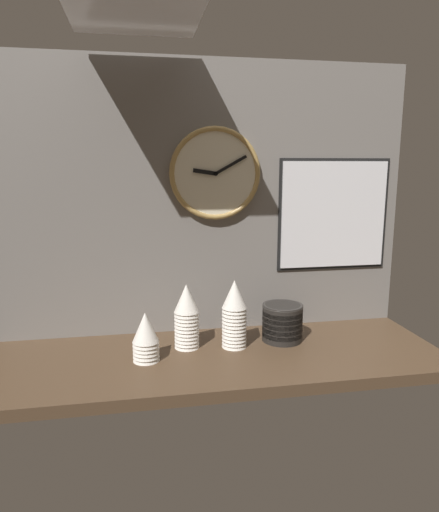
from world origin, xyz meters
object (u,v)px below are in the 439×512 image
Objects in this scene: cup_stack_center_left at (146,337)px; menu_board at (334,215)px; cup_stack_center_right at (234,314)px; cup_stack_center at (187,316)px; wall_clock at (215,174)px; bowl_stack_right at (282,322)px.

cup_stack_center_left is 0.90m from menu_board.
cup_stack_center is at bearing 171.82° from cup_stack_center_right.
wall_clock is (-0.04, 0.19, 0.50)m from cup_stack_center_right.
cup_stack_center_right is 0.33m from cup_stack_center_left.
cup_stack_center is 1.39× the size of cup_stack_center_left.
cup_stack_center_left is (-0.32, -0.07, -0.04)m from cup_stack_center_right.
cup_stack_center_left is at bearing -169.34° from bowl_stack_right.
menu_board is (0.45, 0.19, 0.33)m from cup_stack_center_right.
menu_board reaches higher than cup_stack_center_right.
menu_board is at bearing 1.03° from wall_clock.
cup_stack_center_right is at bearing 11.77° from cup_stack_center_left.
wall_clock is at bearing -178.97° from menu_board.
bowl_stack_right is 0.49m from menu_board.
wall_clock reaches higher than cup_stack_center_left.
wall_clock is (0.28, 0.25, 0.54)m from cup_stack_center_left.
wall_clock is at bearing 146.06° from bowl_stack_right.
cup_stack_center_right reaches higher than cup_stack_center.
bowl_stack_right is at bearing 8.80° from cup_stack_center_right.
cup_stack_center reaches higher than bowl_stack_right.
cup_stack_center is at bearing -179.17° from bowl_stack_right.
wall_clock is at bearing 41.65° from cup_stack_center_left.
cup_stack_center_right is at bearing -171.20° from bowl_stack_right.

